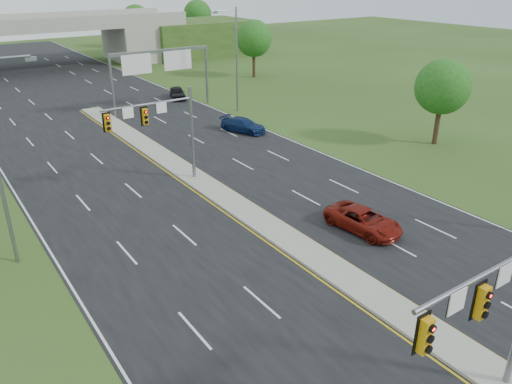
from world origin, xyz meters
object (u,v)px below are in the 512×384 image
at_px(signal_mast_near, 497,304).
at_px(signal_mast_far, 163,123).
at_px(sign_gantry, 160,63).
at_px(overpass, 26,47).
at_px(car_far_a, 363,220).
at_px(car_far_b, 243,125).
at_px(car_far_c, 177,93).

distance_m(signal_mast_near, signal_mast_far, 25.00).
bearing_deg(signal_mast_far, sign_gantry, 65.89).
relative_size(signal_mast_far, overpass, 0.09).
xyz_separation_m(signal_mast_far, sign_gantry, (8.95, 19.99, 0.51)).
distance_m(signal_mast_near, car_far_a, 14.32).
height_order(car_far_a, car_far_b, car_far_a).
bearing_deg(car_far_c, sign_gantry, -113.26).
relative_size(sign_gantry, car_far_a, 2.36).
bearing_deg(signal_mast_near, sign_gantry, 78.75).
height_order(signal_mast_near, car_far_b, signal_mast_near).
height_order(signal_mast_far, sign_gantry, signal_mast_far).
bearing_deg(signal_mast_far, car_far_a, -62.56).
distance_m(car_far_a, car_far_c, 37.71).
relative_size(signal_mast_far, car_far_a, 1.43).
height_order(signal_mast_far, car_far_b, signal_mast_far).
bearing_deg(overpass, car_far_c, -71.09).
height_order(car_far_a, car_far_c, car_far_c).
distance_m(sign_gantry, overpass, 35.75).
distance_m(overpass, car_far_b, 48.14).
height_order(signal_mast_far, car_far_c, signal_mast_far).
bearing_deg(signal_mast_far, signal_mast_near, -90.00).
distance_m(signal_mast_far, overpass, 55.13).
relative_size(sign_gantry, car_far_c, 2.78).
height_order(sign_gantry, overpass, overpass).
distance_m(sign_gantry, car_far_c, 7.28).
height_order(overpass, car_far_c, overpass).
bearing_deg(signal_mast_near, car_far_a, 60.46).
relative_size(signal_mast_near, sign_gantry, 0.60).
relative_size(signal_mast_far, car_far_b, 1.51).
relative_size(car_far_a, car_far_b, 1.06).
height_order(signal_mast_near, overpass, overpass).
distance_m(signal_mast_far, car_far_b, 14.90).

